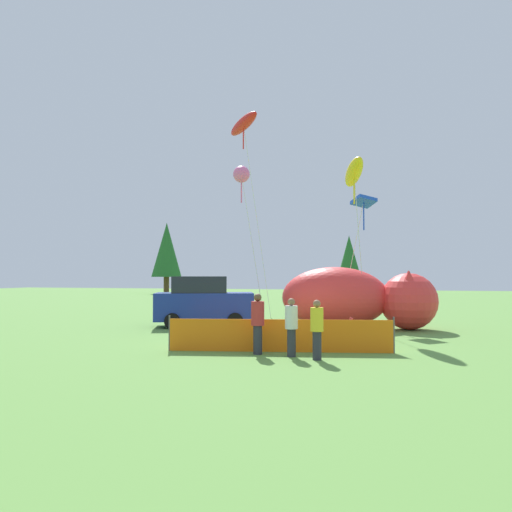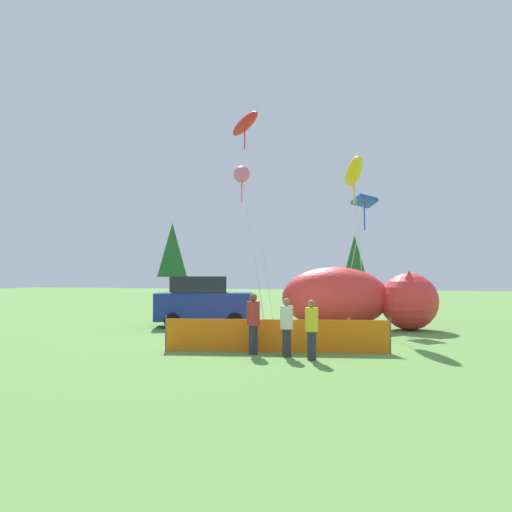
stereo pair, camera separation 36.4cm
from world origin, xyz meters
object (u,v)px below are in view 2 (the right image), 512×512
at_px(folding_chair, 353,330).
at_px(kite_red_lizard, 245,125).
at_px(spectator_in_red_shirt, 253,321).
at_px(spectator_in_grey_shirt, 287,325).
at_px(spectator_in_green_shirt, 312,327).
at_px(kite_yellow_hero, 354,172).
at_px(inflatable_cat, 354,300).
at_px(kite_pink_octopus, 242,175).
at_px(kite_blue_box, 364,203).
at_px(parked_car, 204,302).

relative_size(folding_chair, kite_red_lizard, 0.08).
bearing_deg(spectator_in_red_shirt, folding_chair, 47.12).
relative_size(spectator_in_grey_shirt, spectator_in_green_shirt, 1.01).
distance_m(spectator_in_red_shirt, kite_red_lizard, 14.45).
bearing_deg(kite_yellow_hero, inflatable_cat, 96.98).
distance_m(kite_red_lizard, kite_pink_octopus, 4.35).
bearing_deg(kite_red_lizard, folding_chair, -52.16).
distance_m(folding_chair, kite_blue_box, 8.24).
bearing_deg(spectator_in_grey_shirt, folding_chair, 61.92).
bearing_deg(kite_yellow_hero, parked_car, -178.62).
height_order(spectator_in_grey_shirt, kite_yellow_hero, kite_yellow_hero).
height_order(spectator_in_green_shirt, kite_pink_octopus, kite_pink_octopus).
height_order(kite_yellow_hero, kite_pink_octopus, kite_pink_octopus).
bearing_deg(parked_car, kite_blue_box, 1.62).
relative_size(spectator_in_red_shirt, spectator_in_green_shirt, 1.08).
xyz_separation_m(parked_car, folding_chair, (6.77, -3.95, -0.58)).
relative_size(folding_chair, kite_yellow_hero, 0.12).
xyz_separation_m(folding_chair, kite_pink_octopus, (-5.41, 5.12, 6.28)).
height_order(folding_chair, kite_red_lizard, kite_red_lizard).
xyz_separation_m(spectator_in_green_shirt, kite_red_lizard, (-5.40, 11.14, 9.12)).
height_order(spectator_in_grey_shirt, kite_red_lizard, kite_red_lizard).
xyz_separation_m(spectator_in_grey_shirt, kite_yellow_hero, (1.21, 6.97, 5.52)).
xyz_separation_m(kite_yellow_hero, kite_pink_octopus, (-5.09, 1.01, 0.37)).
height_order(inflatable_cat, kite_red_lizard, kite_red_lizard).
bearing_deg(folding_chair, spectator_in_red_shirt, -148.53).
bearing_deg(parked_car, folding_chair, -50.00).
height_order(parked_car, kite_red_lizard, kite_red_lizard).
xyz_separation_m(parked_car, kite_red_lizard, (0.60, 4.00, 8.91)).
bearing_deg(inflatable_cat, folding_chair, -88.76).
height_order(inflatable_cat, spectator_in_green_shirt, inflatable_cat).
height_order(inflatable_cat, spectator_in_red_shirt, inflatable_cat).
distance_m(folding_chair, spectator_in_red_shirt, 3.73).
relative_size(parked_car, inflatable_cat, 0.70).
bearing_deg(parked_car, spectator_in_grey_shirt, -72.15).
height_order(folding_chair, spectator_in_green_shirt, spectator_in_green_shirt).
relative_size(folding_chair, inflatable_cat, 0.13).
relative_size(parked_car, spectator_in_green_shirt, 2.89).
height_order(inflatable_cat, kite_blue_box, kite_blue_box).
bearing_deg(kite_red_lizard, kite_pink_octopus, -74.83).
xyz_separation_m(parked_car, spectator_in_grey_shirt, (5.24, -6.81, -0.20)).
bearing_deg(spectator_in_red_shirt, kite_red_lizard, 108.90).
bearing_deg(kite_blue_box, kite_red_lizard, 167.17).
bearing_deg(inflatable_cat, spectator_in_red_shirt, -109.11).
bearing_deg(folding_chair, parked_car, 134.08).
distance_m(spectator_in_red_shirt, spectator_in_green_shirt, 1.81).
bearing_deg(spectator_in_red_shirt, parked_car, 122.50).
relative_size(parked_car, kite_blue_box, 0.78).
height_order(folding_chair, kite_blue_box, kite_blue_box).
distance_m(spectator_in_green_shirt, kite_blue_box, 10.82).
xyz_separation_m(spectator_in_red_shirt, spectator_in_grey_shirt, (1.00, -0.15, -0.06)).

